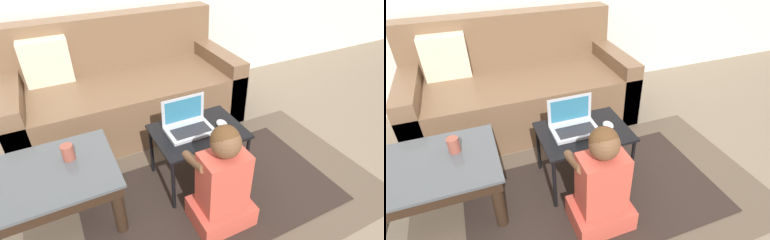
% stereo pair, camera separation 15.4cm
% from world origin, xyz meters
% --- Properties ---
extents(ground_plane, '(16.00, 16.00, 0.00)m').
position_xyz_m(ground_plane, '(0.00, 0.00, 0.00)').
color(ground_plane, '#7F705B').
extents(area_rug, '(2.33, 1.30, 0.01)m').
position_xyz_m(area_rug, '(0.04, -0.06, 0.00)').
color(area_rug, brown).
rests_on(area_rug, ground_plane).
extents(couch, '(1.90, 0.92, 0.90)m').
position_xyz_m(couch, '(-0.19, 1.12, 0.31)').
color(couch, brown).
rests_on(couch, ground_plane).
extents(coffee_table, '(0.82, 0.58, 0.40)m').
position_xyz_m(coffee_table, '(-0.93, 0.17, 0.33)').
color(coffee_table, '#4C5156').
rests_on(coffee_table, ground_plane).
extents(laptop_desk, '(0.59, 0.44, 0.41)m').
position_xyz_m(laptop_desk, '(0.04, 0.14, 0.37)').
color(laptop_desk, black).
rests_on(laptop_desk, ground_plane).
extents(laptop, '(0.30, 0.20, 0.21)m').
position_xyz_m(laptop, '(-0.01, 0.18, 0.45)').
color(laptop, '#B7BCC6').
rests_on(laptop, laptop_desk).
extents(computer_mouse, '(0.07, 0.10, 0.04)m').
position_xyz_m(computer_mouse, '(0.21, 0.12, 0.43)').
color(computer_mouse, silver).
rests_on(computer_mouse, laptop_desk).
extents(person_seated, '(0.36, 0.38, 0.70)m').
position_xyz_m(person_seated, '(-0.01, -0.25, 0.30)').
color(person_seated, '#CC4C3D').
rests_on(person_seated, ground_plane).
extents(cup_on_table, '(0.07, 0.07, 0.10)m').
position_xyz_m(cup_on_table, '(-0.76, 0.24, 0.45)').
color(cup_on_table, '#994C3D').
rests_on(cup_on_table, coffee_table).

